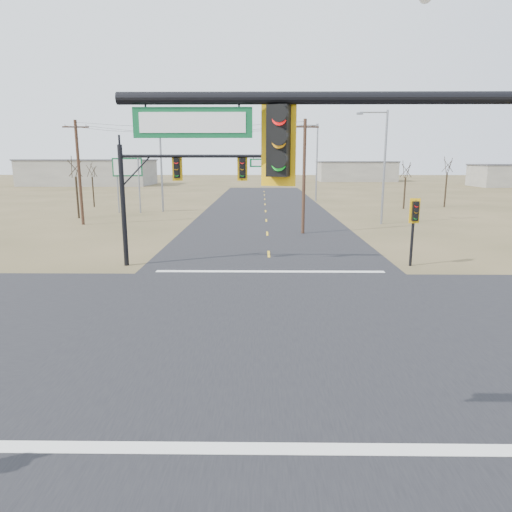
{
  "coord_description": "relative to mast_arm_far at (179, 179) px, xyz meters",
  "views": [
    {
      "loc": [
        -0.45,
        -15.77,
        5.81
      ],
      "look_at": [
        -0.66,
        1.0,
        2.24
      ],
      "focal_mm": 32.0,
      "sensor_mm": 36.0,
      "label": 1
    }
  ],
  "objects": [
    {
      "name": "streetlight_a",
      "position": [
        15.18,
        16.9,
        0.86
      ],
      "size": [
        2.79,
        0.28,
        10.02
      ],
      "rotation": [
        0.0,
        0.0,
        0.05
      ],
      "color": "gray",
      "rests_on": "ground"
    },
    {
      "name": "bare_tree_c",
      "position": [
        21.43,
        30.03,
        -0.09
      ],
      "size": [
        2.72,
        2.72,
        5.96
      ],
      "rotation": [
        0.0,
        0.0,
        -0.08
      ],
      "color": "black",
      "rests_on": "ground"
    },
    {
      "name": "utility_pole_far",
      "position": [
        -11.79,
        16.16,
        0.0
      ],
      "size": [
        2.23,
        0.45,
        9.16
      ],
      "rotation": [
        0.0,
        0.0,
        0.15
      ],
      "color": "#422B1C",
      "rests_on": "ground"
    },
    {
      "name": "road_ns",
      "position": [
        4.87,
        -8.95,
        -4.75
      ],
      "size": [
        14.0,
        160.0,
        0.02
      ],
      "primitive_type": "cube",
      "color": "black",
      "rests_on": "ground"
    },
    {
      "name": "streetlight_b",
      "position": [
        11.87,
        40.19,
        1.17
      ],
      "size": [
        2.96,
        0.44,
        10.58
      ],
      "rotation": [
        0.0,
        0.0,
        -0.34
      ],
      "color": "gray",
      "rests_on": "ground"
    },
    {
      "name": "pedestal_signal_ne",
      "position": [
        12.71,
        -0.06,
        -1.97
      ],
      "size": [
        0.57,
        0.49,
        3.77
      ],
      "rotation": [
        0.0,
        0.0,
        -0.03
      ],
      "color": "black",
      "rests_on": "ground"
    },
    {
      "name": "stop_bar_far",
      "position": [
        4.87,
        -1.45,
        -4.74
      ],
      "size": [
        12.0,
        0.4,
        0.01
      ],
      "primitive_type": "cube",
      "color": "silver",
      "rests_on": "road_ns"
    },
    {
      "name": "road_ew",
      "position": [
        4.87,
        -8.95,
        -4.76
      ],
      "size": [
        160.0,
        14.0,
        0.02
      ],
      "primitive_type": "cube",
      "color": "black",
      "rests_on": "ground"
    },
    {
      "name": "utility_pole_near",
      "position": [
        7.71,
        11.27,
        -0.16
      ],
      "size": [
        2.14,
        0.5,
        8.82
      ],
      "rotation": [
        0.0,
        0.0,
        0.18
      ],
      "color": "#422B1C",
      "rests_on": "ground"
    },
    {
      "name": "bare_tree_d",
      "position": [
        27.06,
        32.04,
        0.42
      ],
      "size": [
        2.67,
        2.67,
        6.43
      ],
      "rotation": [
        0.0,
        0.0,
        -0.1
      ],
      "color": "black",
      "rests_on": "ground"
    },
    {
      "name": "bare_tree_b",
      "position": [
        -16.41,
        31.76,
        -0.2
      ],
      "size": [
        2.9,
        2.9,
        5.71
      ],
      "rotation": [
        0.0,
        0.0,
        -0.38
      ],
      "color": "black",
      "rests_on": "ground"
    },
    {
      "name": "bare_tree_a",
      "position": [
        -13.98,
        20.73,
        0.33
      ],
      "size": [
        3.41,
        3.41,
        6.45
      ],
      "rotation": [
        0.0,
        0.0,
        0.37
      ],
      "color": "black",
      "rests_on": "ground"
    },
    {
      "name": "warehouse_mid",
      "position": [
        29.87,
        101.05,
        -2.27
      ],
      "size": [
        20.0,
        12.0,
        5.0
      ],
      "primitive_type": "cube",
      "color": "#9C988A",
      "rests_on": "ground"
    },
    {
      "name": "streetlight_c",
      "position": [
        -6.48,
        26.6,
        1.4
      ],
      "size": [
        3.06,
        0.33,
        10.97
      ],
      "rotation": [
        0.0,
        0.0,
        -0.1
      ],
      "color": "gray",
      "rests_on": "ground"
    },
    {
      "name": "highway_sign",
      "position": [
        -10.2,
        25.56,
        -0.54
      ],
      "size": [
        3.13,
        0.71,
        5.95
      ],
      "rotation": [
        0.0,
        0.0,
        0.2
      ],
      "color": "gray",
      "rests_on": "ground"
    },
    {
      "name": "stop_bar_near",
      "position": [
        4.87,
        -16.45,
        -4.74
      ],
      "size": [
        12.0,
        0.4,
        0.01
      ],
      "primitive_type": "cube",
      "color": "silver",
      "rests_on": "road_ns"
    },
    {
      "name": "mast_arm_far",
      "position": [
        0.0,
        0.0,
        0.0
      ],
      "size": [
        8.83,
        0.51,
        6.57
      ],
      "rotation": [
        0.0,
        0.0,
        0.22
      ],
      "color": "black",
      "rests_on": "ground"
    },
    {
      "name": "ground",
      "position": [
        4.87,
        -8.95,
        -4.77
      ],
      "size": [
        320.0,
        320.0,
        0.0
      ],
      "primitive_type": "plane",
      "color": "brown",
      "rests_on": "ground"
    },
    {
      "name": "warehouse_left",
      "position": [
        -35.13,
        81.05,
        -2.02
      ],
      "size": [
        28.0,
        14.0,
        5.5
      ],
      "primitive_type": "cube",
      "color": "#9C988A",
      "rests_on": "ground"
    }
  ]
}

